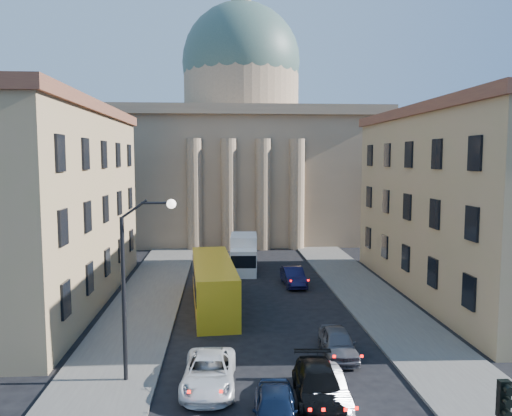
{
  "coord_description": "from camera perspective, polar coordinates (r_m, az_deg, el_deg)",
  "views": [
    {
      "loc": [
        -2.85,
        -15.35,
        10.71
      ],
      "look_at": [
        -0.5,
        18.69,
        7.31
      ],
      "focal_mm": 35.0,
      "sensor_mm": 36.0,
      "label": 1
    }
  ],
  "objects": [
    {
      "name": "sidewalk_left",
      "position": [
        35.46,
        -13.22,
        -11.92
      ],
      "size": [
        5.0,
        60.0,
        0.15
      ],
      "primitive_type": "cube",
      "color": "#514F4A",
      "rests_on": "ground"
    },
    {
      "name": "sidewalk_right",
      "position": [
        36.8,
        14.48,
        -11.3
      ],
      "size": [
        5.0,
        60.0,
        0.15
      ],
      "primitive_type": "cube",
      "color": "#514F4A",
      "rests_on": "ground"
    },
    {
      "name": "church",
      "position": [
        70.89,
        -1.66,
        6.62
      ],
      "size": [
        68.02,
        28.76,
        36.6
      ],
      "color": "#8C7156",
      "rests_on": "ground"
    },
    {
      "name": "building_left",
      "position": [
        40.08,
        -24.61,
        0.46
      ],
      "size": [
        11.6,
        26.6,
        14.7
      ],
      "color": "#A1805F",
      "rests_on": "ground"
    },
    {
      "name": "building_right",
      "position": [
        42.43,
        23.96,
        0.75
      ],
      "size": [
        11.6,
        26.6,
        14.7
      ],
      "color": "#A1805F",
      "rests_on": "ground"
    },
    {
      "name": "street_lamp",
      "position": [
        24.33,
        -13.7,
        -7.37
      ],
      "size": [
        2.62,
        0.44,
        8.83
      ],
      "color": "black",
      "rests_on": "ground"
    },
    {
      "name": "car_left_near",
      "position": [
        21.44,
        2.16,
        -22.02
      ],
      "size": [
        2.17,
        4.52,
        1.49
      ],
      "primitive_type": "imported",
      "rotation": [
        0.0,
        0.0,
        -0.1
      ],
      "color": "#0D1931",
      "rests_on": "ground"
    },
    {
      "name": "car_right_near",
      "position": [
        23.44,
        7.89,
        -19.61
      ],
      "size": [
        1.63,
        4.39,
        1.43
      ],
      "primitive_type": "imported",
      "rotation": [
        0.0,
        0.0,
        0.03
      ],
      "color": "#ADAFB5",
      "rests_on": "ground"
    },
    {
      "name": "car_left_mid",
      "position": [
        24.67,
        -5.39,
        -18.22
      ],
      "size": [
        2.63,
        5.33,
        1.46
      ],
      "primitive_type": "imported",
      "rotation": [
        0.0,
        0.0,
        -0.04
      ],
      "color": "silver",
      "rests_on": "ground"
    },
    {
      "name": "car_right_mid",
      "position": [
        23.37,
        7.2,
        -19.57
      ],
      "size": [
        2.44,
        5.33,
        1.51
      ],
      "primitive_type": "imported",
      "rotation": [
        0.0,
        0.0,
        -0.06
      ],
      "color": "black",
      "rests_on": "ground"
    },
    {
      "name": "car_right_far",
      "position": [
        28.36,
        9.34,
        -14.98
      ],
      "size": [
        1.94,
        4.43,
        1.48
      ],
      "primitive_type": "imported",
      "rotation": [
        0.0,
        0.0,
        -0.04
      ],
      "color": "#535358",
      "rests_on": "ground"
    },
    {
      "name": "car_right_distant",
      "position": [
        42.64,
        4.29,
        -7.82
      ],
      "size": [
        1.81,
        4.7,
        1.53
      ],
      "primitive_type": "imported",
      "rotation": [
        0.0,
        0.0,
        0.04
      ],
      "color": "black",
      "rests_on": "ground"
    },
    {
      "name": "city_bus",
      "position": [
        36.45,
        -4.9,
        -8.48
      ],
      "size": [
        3.62,
        12.08,
        3.35
      ],
      "rotation": [
        0.0,
        0.0,
        0.08
      ],
      "color": "gold",
      "rests_on": "ground"
    },
    {
      "name": "box_truck",
      "position": [
        47.61,
        -1.41,
        -5.34
      ],
      "size": [
        2.74,
        6.28,
        3.38
      ],
      "rotation": [
        0.0,
        0.0,
        -0.05
      ],
      "color": "silver",
      "rests_on": "ground"
    }
  ]
}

